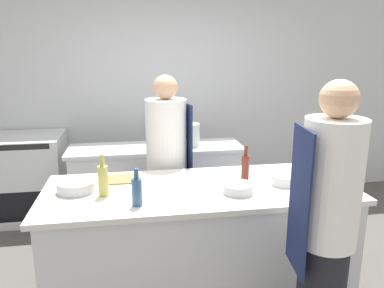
% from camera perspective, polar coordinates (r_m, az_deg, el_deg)
% --- Properties ---
extents(wall_back, '(8.00, 0.06, 2.80)m').
position_cam_1_polar(wall_back, '(4.82, -3.50, 8.08)').
color(wall_back, silver).
rests_on(wall_back, ground_plane).
extents(prep_counter, '(2.35, 0.92, 0.90)m').
position_cam_1_polar(prep_counter, '(3.06, 1.11, -14.43)').
color(prep_counter, silver).
rests_on(prep_counter, ground_plane).
extents(pass_counter, '(1.87, 0.55, 0.90)m').
position_cam_1_polar(pass_counter, '(4.18, -5.37, -6.32)').
color(pass_counter, silver).
rests_on(pass_counter, ground_plane).
extents(oven_range, '(0.93, 0.73, 0.97)m').
position_cam_1_polar(oven_range, '(4.75, -24.27, -4.62)').
color(oven_range, silver).
rests_on(oven_range, ground_plane).
extents(chef_at_prep_near, '(0.37, 0.35, 1.77)m').
position_cam_1_polar(chef_at_prep_near, '(2.37, 19.72, -12.30)').
color(chef_at_prep_near, black).
rests_on(chef_at_prep_near, ground_plane).
extents(chef_at_stove, '(0.41, 0.39, 1.70)m').
position_cam_1_polar(chef_at_stove, '(3.53, -3.81, -3.44)').
color(chef_at_stove, black).
rests_on(chef_at_stove, ground_plane).
extents(bottle_olive_oil, '(0.07, 0.07, 0.26)m').
position_cam_1_polar(bottle_olive_oil, '(2.54, -8.40, -7.09)').
color(bottle_olive_oil, '#2D5175').
rests_on(bottle_olive_oil, prep_counter).
extents(bottle_vinegar, '(0.06, 0.06, 0.29)m').
position_cam_1_polar(bottle_vinegar, '(3.00, 8.12, -3.45)').
color(bottle_vinegar, '#5B2319').
rests_on(bottle_vinegar, prep_counter).
extents(bottle_wine, '(0.07, 0.07, 0.31)m').
position_cam_1_polar(bottle_wine, '(2.74, -13.38, -5.28)').
color(bottle_wine, '#B2A84C').
rests_on(bottle_wine, prep_counter).
extents(bowl_mixing_large, '(0.22, 0.22, 0.07)m').
position_cam_1_polar(bowl_mixing_large, '(2.76, 7.05, -6.72)').
color(bowl_mixing_large, '#B7BABC').
rests_on(bowl_mixing_large, prep_counter).
extents(bowl_prep_small, '(0.28, 0.28, 0.08)m').
position_cam_1_polar(bowl_prep_small, '(2.90, -17.23, -6.18)').
color(bowl_prep_small, '#B7BABC').
rests_on(bowl_prep_small, prep_counter).
extents(bowl_ceramic_blue, '(0.20, 0.20, 0.08)m').
position_cam_1_polar(bowl_ceramic_blue, '(2.99, 13.84, -5.32)').
color(bowl_ceramic_blue, '#B7BABC').
rests_on(bowl_ceramic_blue, prep_counter).
extents(cutting_board, '(0.30, 0.23, 0.01)m').
position_cam_1_polar(cutting_board, '(3.07, -10.83, -5.26)').
color(cutting_board, olive).
rests_on(cutting_board, prep_counter).
extents(stockpot, '(0.24, 0.24, 0.24)m').
position_cam_1_polar(stockpot, '(4.05, -0.50, 1.46)').
color(stockpot, silver).
rests_on(stockpot, pass_counter).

